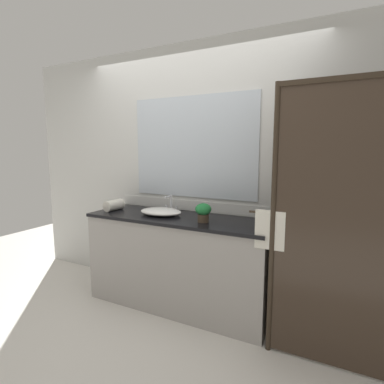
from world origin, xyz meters
TOP-DOWN VIEW (x-y plane):
  - ground_plane at (0.00, 0.00)m, footprint 8.00×8.00m
  - wall_back_with_mirror at (0.00, 0.34)m, footprint 4.40×0.06m
  - vanity_cabinet at (0.00, 0.01)m, footprint 1.80×0.58m
  - shower_enclosure at (1.28, -0.19)m, footprint 1.20×0.59m
  - sink_basin at (-0.20, -0.00)m, footprint 0.43×0.30m
  - faucet at (-0.20, 0.19)m, footprint 0.17×0.14m
  - potted_plant at (0.30, -0.08)m, footprint 0.14×0.14m
  - amenity_bottle_body_wash at (0.21, 0.08)m, footprint 0.03×0.03m
  - amenity_bottle_shampoo at (0.77, 0.02)m, footprint 0.03×0.03m
  - rolled_towel_near_edge at (-0.76, -0.04)m, footprint 0.13×0.22m

SIDE VIEW (x-z plane):
  - ground_plane at x=0.00m, z-range 0.00..0.00m
  - vanity_cabinet at x=0.00m, z-range 0.00..0.90m
  - sink_basin at x=-0.20m, z-range 0.90..0.97m
  - amenity_bottle_body_wash at x=0.21m, z-range 0.90..0.98m
  - amenity_bottle_shampoo at x=0.77m, z-range 0.90..1.00m
  - rolled_towel_near_edge at x=-0.76m, z-range 0.90..1.01m
  - faucet at x=-0.20m, z-range 0.87..1.04m
  - potted_plant at x=0.30m, z-range 0.91..1.08m
  - shower_enclosure at x=1.28m, z-range 0.03..2.03m
  - wall_back_with_mirror at x=0.00m, z-range 0.01..2.61m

